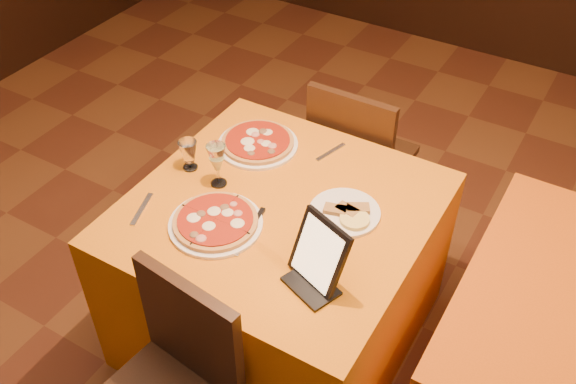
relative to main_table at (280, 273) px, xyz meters
The scene contains 11 objects.
main_table is the anchor object (origin of this frame).
chair_main_far 0.80m from the main_table, 90.00° to the left, with size 0.38×0.38×0.91m, color black, non-canonical shape.
pizza_near 0.47m from the main_table, 125.41° to the right, with size 0.35×0.35×0.03m.
pizza_far 0.55m from the main_table, 134.55° to the left, with size 0.34×0.34×0.03m.
cutlet_dish 0.46m from the main_table, 21.09° to the left, with size 0.27×0.27×0.03m.
wine_glass 0.54m from the main_table, behind, with size 0.07×0.07×0.19m, color #E3EA85, non-canonical shape.
water_glass 0.62m from the main_table, behind, with size 0.08×0.08×0.13m, color white, non-canonical shape.
tablet 0.62m from the main_table, 38.69° to the right, with size 0.21×0.02×0.24m, color black.
knife 0.42m from the main_table, 96.20° to the right, with size 0.25×0.02×0.01m, color #ABAAB1.
fork_near 0.64m from the main_table, 147.47° to the right, with size 0.18×0.02×0.01m, color silver.
fork_far 0.55m from the main_table, 88.16° to the left, with size 0.16×0.02×0.01m, color silver.
Camera 1 is at (0.75, -0.99, 2.39)m, focal length 40.00 mm.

